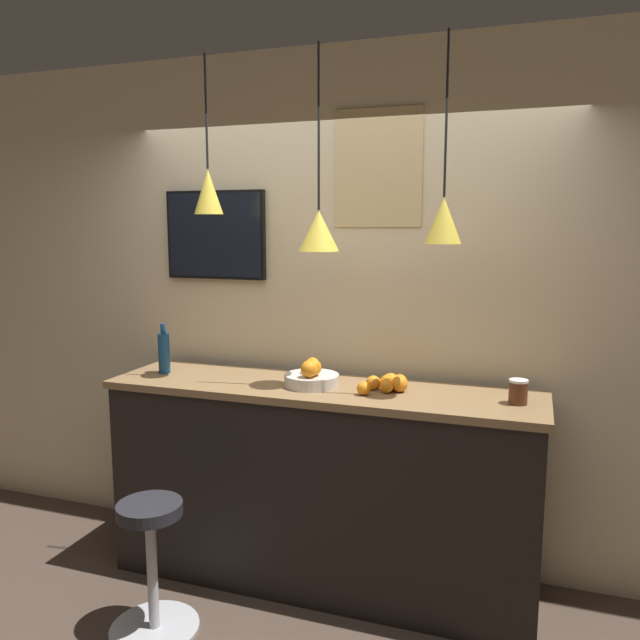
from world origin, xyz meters
The scene contains 12 objects.
back_wall centered at (0.00, 1.00, 1.45)m, with size 8.00×0.06×2.90m.
service_counter centered at (0.00, 0.60, 0.55)m, with size 2.28×0.57×1.10m.
bar_stool centered at (-0.62, -0.05, 0.38)m, with size 0.42×0.42×0.64m.
fruit_bowl centered at (-0.04, 0.60, 1.15)m, with size 0.29×0.29×0.15m.
orange_pile centered at (0.36, 0.63, 1.13)m, with size 0.23×0.24×0.08m.
juice_bottle centered at (-0.93, 0.60, 1.22)m, with size 0.07×0.07×0.28m.
spread_jar centered at (0.99, 0.60, 1.15)m, with size 0.09×0.09×0.12m.
pendant_lamp_left centered at (-0.62, 0.59, 2.11)m, with size 0.15×0.15×0.82m.
pendant_lamp_middle centered at (0.00, 0.59, 1.91)m, with size 0.20×0.20×1.00m.
pendant_lamp_right centered at (0.62, 0.59, 1.96)m, with size 0.17×0.17×0.96m.
mounted_tv centered at (-0.78, 0.95, 1.87)m, with size 0.64×0.04×0.52m.
wall_poster centered at (0.21, 0.96, 2.23)m, with size 0.48×0.01×0.63m.
Camera 1 is at (1.03, -2.39, 1.92)m, focal length 35.00 mm.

